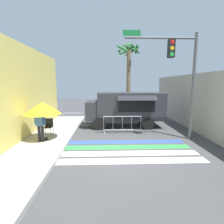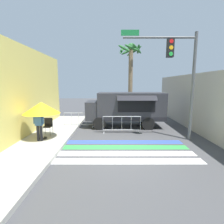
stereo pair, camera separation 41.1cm
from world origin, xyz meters
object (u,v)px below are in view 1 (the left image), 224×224
traffic_signal_pole (180,67)px  folding_chair (48,125)px  vendor_person (40,123)px  barricade_side (78,120)px  patio_umbrella (42,108)px  palm_tree (129,68)px  barricade_front (122,124)px  food_truck (124,107)px

traffic_signal_pole → folding_chair: 7.72m
folding_chair → vendor_person: (-0.04, -1.09, 0.39)m
vendor_person → barricade_side: (1.33, 3.42, -0.61)m
patio_umbrella → vendor_person: 0.75m
patio_umbrella → vendor_person: (-0.04, -0.34, -0.66)m
patio_umbrella → palm_tree: (5.28, 7.47, 2.70)m
barricade_side → barricade_front: bearing=-25.2°
folding_chair → vendor_person: bearing=-103.4°
patio_umbrella → barricade_side: patio_umbrella is taller
vendor_person → folding_chair: bearing=85.3°
folding_chair → palm_tree: palm_tree is taller
vendor_person → barricade_side: vendor_person is taller
food_truck → patio_umbrella: bearing=-143.0°
food_truck → barricade_front: bearing=-100.0°
patio_umbrella → vendor_person: size_ratio=1.14×
traffic_signal_pole → vendor_person: (-7.09, -0.68, -2.72)m
folding_chair → barricade_front: size_ratio=0.40×
food_truck → barricade_side: bearing=-174.4°
patio_umbrella → food_truck: bearing=37.0°
barricade_front → barricade_side: (-2.92, 1.37, -0.01)m
traffic_signal_pole → barricade_side: (-5.76, 2.74, -3.33)m
folding_chair → barricade_side: 2.67m
food_truck → palm_tree: palm_tree is taller
traffic_signal_pole → palm_tree: 7.38m
folding_chair → palm_tree: (5.28, 6.72, 3.75)m
patio_umbrella → barricade_side: bearing=67.3°
patio_umbrella → barricade_front: (4.20, 1.71, -1.27)m
patio_umbrella → palm_tree: palm_tree is taller
food_truck → traffic_signal_pole: size_ratio=0.95×
food_truck → folding_chair: food_truck is taller
barricade_side → palm_tree: 7.14m
traffic_signal_pole → barricade_side: size_ratio=2.75×
patio_umbrella → folding_chair: patio_umbrella is taller
patio_umbrella → barricade_front: patio_umbrella is taller
traffic_signal_pole → barricade_side: bearing=154.6°
folding_chair → traffic_signal_pole: bearing=-14.8°
patio_umbrella → vendor_person: patio_umbrella is taller
vendor_person → palm_tree: 10.03m
patio_umbrella → barricade_front: 4.71m
food_truck → vendor_person: size_ratio=3.19×
barricade_front → palm_tree: bearing=79.4°
vendor_person → barricade_front: vendor_person is taller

